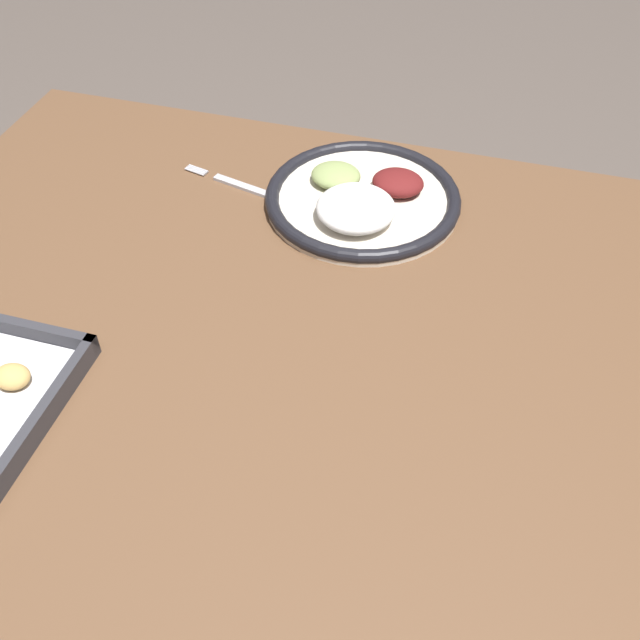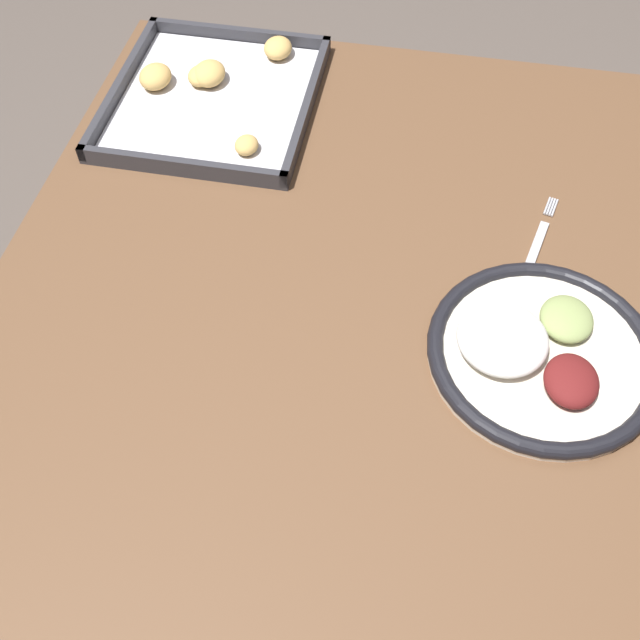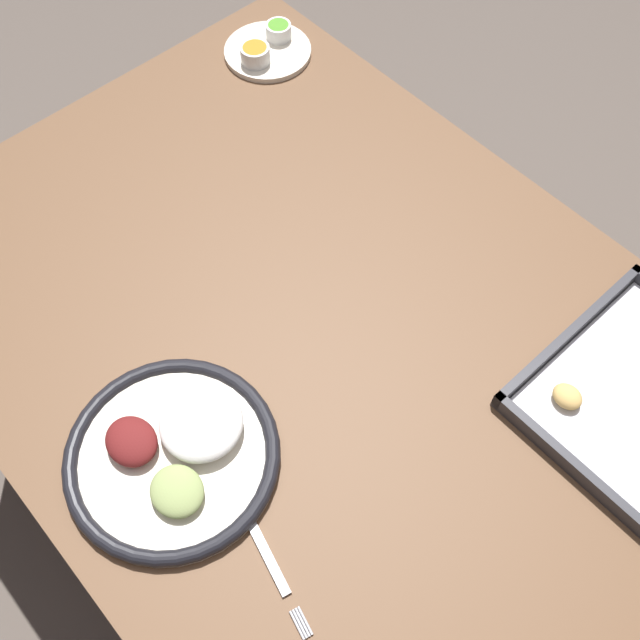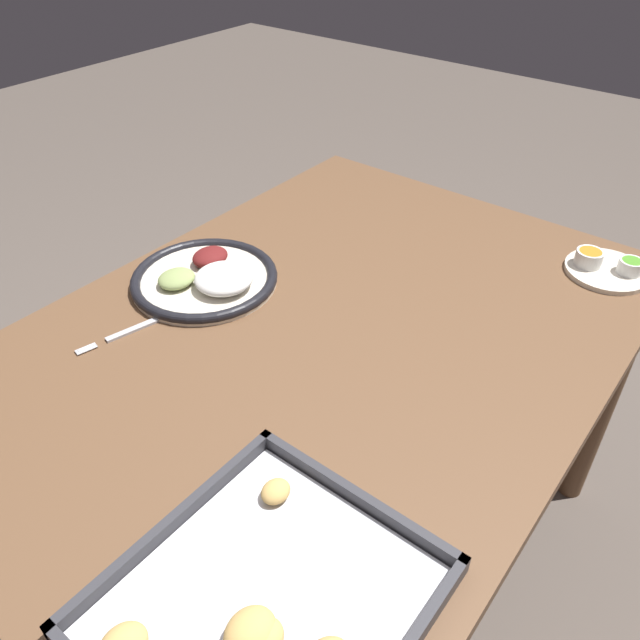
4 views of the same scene
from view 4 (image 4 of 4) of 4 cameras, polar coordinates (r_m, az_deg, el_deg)
name	(u,v)px [view 4 (image 4 of 4)]	position (r m, az deg, el deg)	size (l,w,h in m)	color
ground_plane	(322,559)	(1.62, 0.15, -21.02)	(8.00, 8.00, 0.00)	#564C44
dining_table	(322,373)	(1.14, 0.20, -4.82)	(1.25, 0.89, 0.71)	brown
dinner_plate	(206,278)	(1.21, -10.34, 3.82)	(0.28, 0.28, 0.05)	beige
fork	(141,326)	(1.13, -16.03, -0.55)	(0.21, 0.06, 0.00)	#B2B2B7
saucer_plate	(606,267)	(1.35, 24.71, 4.44)	(0.16, 0.16, 0.04)	beige
baking_tray	(262,607)	(0.75, -5.28, -24.64)	(0.35, 0.32, 0.04)	#333338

